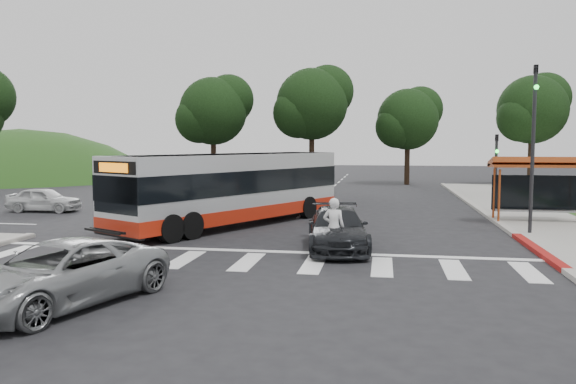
% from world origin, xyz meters
% --- Properties ---
extents(ground, '(140.00, 140.00, 0.00)m').
position_xyz_m(ground, '(0.00, 0.00, 0.00)').
color(ground, black).
rests_on(ground, ground).
extents(sidewalk_east, '(4.00, 40.00, 0.12)m').
position_xyz_m(sidewalk_east, '(11.00, 8.00, 0.06)').
color(sidewalk_east, gray).
rests_on(sidewalk_east, ground).
extents(curb_east, '(0.30, 40.00, 0.15)m').
position_xyz_m(curb_east, '(9.00, 8.00, 0.07)').
color(curb_east, '#9E9991').
rests_on(curb_east, ground).
extents(curb_east_red, '(0.32, 6.00, 0.15)m').
position_xyz_m(curb_east_red, '(9.00, -2.00, 0.08)').
color(curb_east_red, maroon).
rests_on(curb_east_red, ground).
extents(hillside_nw, '(44.00, 44.00, 10.00)m').
position_xyz_m(hillside_nw, '(-32.00, 30.00, 0.00)').
color(hillside_nw, '#163912').
rests_on(hillside_nw, ground).
extents(crosswalk_ladder, '(18.00, 2.60, 0.01)m').
position_xyz_m(crosswalk_ladder, '(0.00, -5.00, 0.01)').
color(crosswalk_ladder, silver).
rests_on(crosswalk_ladder, ground).
extents(bus_shelter, '(4.20, 1.60, 2.86)m').
position_xyz_m(bus_shelter, '(10.80, 5.10, 2.35)').
color(bus_shelter, '#9E411A').
rests_on(bus_shelter, sidewalk_east).
extents(traffic_signal_ne_tall, '(0.18, 0.37, 6.50)m').
position_xyz_m(traffic_signal_ne_tall, '(9.60, 1.49, 3.88)').
color(traffic_signal_ne_tall, black).
rests_on(traffic_signal_ne_tall, ground).
extents(traffic_signal_ne_short, '(0.18, 0.37, 4.00)m').
position_xyz_m(traffic_signal_ne_short, '(9.60, 8.49, 2.48)').
color(traffic_signal_ne_short, black).
rests_on(traffic_signal_ne_short, ground).
extents(tree_ne_a, '(6.16, 5.74, 9.30)m').
position_xyz_m(tree_ne_a, '(16.08, 28.06, 6.39)').
color(tree_ne_a, black).
rests_on(tree_ne_a, parking_lot).
extents(tree_north_a, '(6.60, 6.15, 10.17)m').
position_xyz_m(tree_north_a, '(-1.92, 26.07, 6.92)').
color(tree_north_a, black).
rests_on(tree_north_a, ground).
extents(tree_north_b, '(5.72, 5.33, 8.43)m').
position_xyz_m(tree_north_b, '(6.07, 28.06, 5.66)').
color(tree_north_b, black).
rests_on(tree_north_b, ground).
extents(tree_north_c, '(6.16, 5.74, 9.30)m').
position_xyz_m(tree_north_c, '(-9.92, 24.06, 6.29)').
color(tree_north_c, black).
rests_on(tree_north_c, ground).
extents(transit_bus, '(7.92, 11.80, 3.10)m').
position_xyz_m(transit_bus, '(-2.40, 2.26, 1.55)').
color(transit_bus, '#B3B5B8').
rests_on(transit_bus, ground).
extents(pedestrian, '(0.68, 0.45, 1.85)m').
position_xyz_m(pedestrian, '(2.48, -3.67, 0.93)').
color(pedestrian, white).
rests_on(pedestrian, ground).
extents(dark_sedan, '(2.55, 5.00, 1.39)m').
position_xyz_m(dark_sedan, '(2.50, -2.49, 0.70)').
color(dark_sedan, black).
rests_on(dark_sedan, ground).
extents(silver_suv_south, '(3.86, 5.56, 1.41)m').
position_xyz_m(silver_suv_south, '(-2.98, -10.09, 0.71)').
color(silver_suv_south, '#929597').
rests_on(silver_suv_south, ground).
extents(west_car_white, '(3.79, 1.67, 1.27)m').
position_xyz_m(west_car_white, '(-13.39, 5.30, 0.63)').
color(west_car_white, silver).
rests_on(west_car_white, ground).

